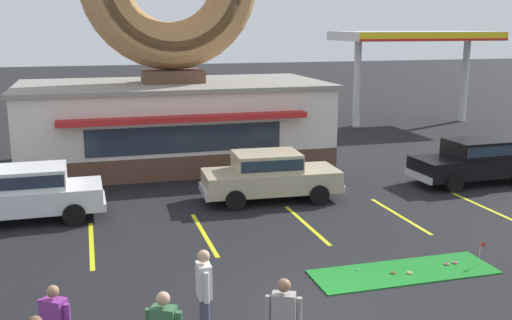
{
  "coord_description": "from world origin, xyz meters",
  "views": [
    {
      "loc": [
        -4.15,
        -10.44,
        5.6
      ],
      "look_at": [
        0.24,
        5.0,
        2.0
      ],
      "focal_mm": 42.0,
      "sensor_mm": 36.0,
      "label": 1
    }
  ],
  "objects_px": {
    "car_white": "(26,192)",
    "car_black": "(474,160)",
    "golf_ball": "(358,270)",
    "car_champagne": "(269,174)",
    "putting_flag_pin": "(481,248)",
    "trash_bin": "(32,176)",
    "pedestrian_clipboard_woman": "(204,291)"
  },
  "relations": [
    {
      "from": "car_champagne",
      "to": "car_black",
      "type": "relative_size",
      "value": 1.01
    },
    {
      "from": "car_black",
      "to": "car_white",
      "type": "bearing_deg",
      "value": -179.53
    },
    {
      "from": "trash_bin",
      "to": "car_white",
      "type": "bearing_deg",
      "value": -87.86
    },
    {
      "from": "putting_flag_pin",
      "to": "pedestrian_clipboard_woman",
      "type": "xyz_separation_m",
      "value": [
        -7.01,
        -1.62,
        0.53
      ]
    },
    {
      "from": "golf_ball",
      "to": "car_white",
      "type": "xyz_separation_m",
      "value": [
        -7.72,
        6.14,
        0.82
      ]
    },
    {
      "from": "trash_bin",
      "to": "golf_ball",
      "type": "bearing_deg",
      "value": -50.85
    },
    {
      "from": "pedestrian_clipboard_woman",
      "to": "trash_bin",
      "type": "height_order",
      "value": "pedestrian_clipboard_woman"
    },
    {
      "from": "pedestrian_clipboard_woman",
      "to": "car_champagne",
      "type": "bearing_deg",
      "value": 65.49
    },
    {
      "from": "car_champagne",
      "to": "trash_bin",
      "type": "bearing_deg",
      "value": 155.77
    },
    {
      "from": "putting_flag_pin",
      "to": "car_champagne",
      "type": "relative_size",
      "value": 0.12
    },
    {
      "from": "golf_ball",
      "to": "car_black",
      "type": "bearing_deg",
      "value": 39.78
    },
    {
      "from": "putting_flag_pin",
      "to": "trash_bin",
      "type": "bearing_deg",
      "value": 136.95
    },
    {
      "from": "golf_ball",
      "to": "putting_flag_pin",
      "type": "xyz_separation_m",
      "value": [
        2.97,
        -0.46,
        0.39
      ]
    },
    {
      "from": "car_white",
      "to": "car_black",
      "type": "height_order",
      "value": "same"
    },
    {
      "from": "putting_flag_pin",
      "to": "car_white",
      "type": "bearing_deg",
      "value": 148.3
    },
    {
      "from": "putting_flag_pin",
      "to": "car_white",
      "type": "relative_size",
      "value": 0.12
    },
    {
      "from": "golf_ball",
      "to": "pedestrian_clipboard_woman",
      "type": "xyz_separation_m",
      "value": [
        -4.04,
        -2.08,
        0.92
      ]
    },
    {
      "from": "putting_flag_pin",
      "to": "car_black",
      "type": "bearing_deg",
      "value": 55.85
    },
    {
      "from": "car_champagne",
      "to": "pedestrian_clipboard_woman",
      "type": "xyz_separation_m",
      "value": [
        -3.79,
        -8.31,
        0.1
      ]
    },
    {
      "from": "putting_flag_pin",
      "to": "pedestrian_clipboard_woman",
      "type": "bearing_deg",
      "value": -167.0
    },
    {
      "from": "golf_ball",
      "to": "putting_flag_pin",
      "type": "bearing_deg",
      "value": -8.81
    },
    {
      "from": "car_white",
      "to": "car_black",
      "type": "relative_size",
      "value": 0.99
    },
    {
      "from": "car_black",
      "to": "trash_bin",
      "type": "bearing_deg",
      "value": 167.6
    },
    {
      "from": "car_white",
      "to": "pedestrian_clipboard_woman",
      "type": "bearing_deg",
      "value": -65.86
    },
    {
      "from": "trash_bin",
      "to": "car_black",
      "type": "bearing_deg",
      "value": -12.4
    },
    {
      "from": "car_black",
      "to": "trash_bin",
      "type": "relative_size",
      "value": 4.72
    },
    {
      "from": "trash_bin",
      "to": "car_champagne",
      "type": "bearing_deg",
      "value": -24.23
    },
    {
      "from": "golf_ball",
      "to": "car_white",
      "type": "relative_size",
      "value": 0.01
    },
    {
      "from": "car_black",
      "to": "trash_bin",
      "type": "distance_m",
      "value": 15.75
    },
    {
      "from": "car_champagne",
      "to": "car_black",
      "type": "bearing_deg",
      "value": 0.28
    },
    {
      "from": "car_white",
      "to": "car_champagne",
      "type": "bearing_deg",
      "value": 0.66
    },
    {
      "from": "car_champagne",
      "to": "putting_flag_pin",
      "type": "bearing_deg",
      "value": -64.29
    }
  ]
}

